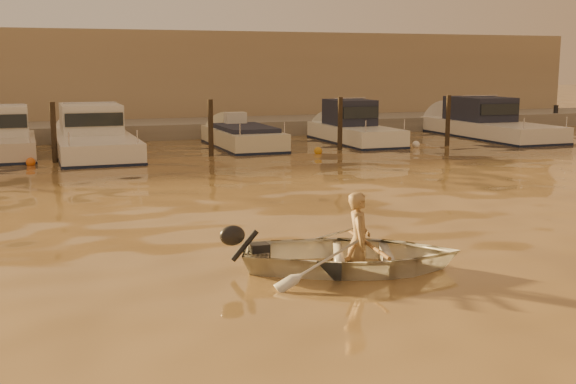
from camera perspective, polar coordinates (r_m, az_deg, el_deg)
name	(u,v)px	position (r m, az deg, el deg)	size (l,w,h in m)	color
ground_plane	(407,246)	(13.18, 9.40, -4.24)	(160.00, 160.00, 0.00)	brown
dinghy	(352,255)	(11.56, 5.09, -4.97)	(2.46, 3.44, 0.71)	silver
person	(359,240)	(11.51, 5.60, -3.82)	(0.57, 0.37, 1.55)	#9F7C4F
outboard_motor	(258,252)	(11.54, -2.39, -4.74)	(0.90, 0.40, 0.70)	black
oar_port	(368,244)	(11.53, 6.34, -4.09)	(0.06, 0.06, 2.10)	olive
oar_starboard	(355,244)	(11.52, 5.35, -4.09)	(0.06, 0.06, 2.10)	brown
moored_boat_1	(7,139)	(27.24, -21.34, 3.93)	(1.87, 5.71, 1.75)	beige
moored_boat_2	(93,136)	(27.33, -15.14, 4.29)	(2.64, 8.72, 1.75)	white
moored_boat_3	(243,141)	(28.40, -3.59, 4.01)	(2.10, 6.04, 0.95)	beige
moored_boat_4	(355,128)	(30.08, 5.32, 5.09)	(2.05, 6.38, 1.75)	white
moored_boat_5	(489,123)	(33.40, 15.62, 5.26)	(2.57, 8.52, 1.75)	silver
piling_1	(54,135)	(25.03, -18.01, 4.27)	(0.18, 0.18, 2.20)	#2D2319
piling_2	(211,130)	(25.75, -6.12, 4.86)	(0.18, 0.18, 2.20)	#2D2319
piling_3	(340,126)	(27.37, 4.13, 5.20)	(0.18, 0.18, 2.20)	#2D2319
piling_4	(448,123)	(29.59, 12.52, 5.35)	(0.18, 0.18, 2.20)	#2D2319
fender_b	(31,162)	(24.69, -19.67, 2.23)	(0.30, 0.30, 0.30)	#D76019
fender_c	(138,161)	(24.17, -11.78, 2.45)	(0.30, 0.30, 0.30)	white
fender_d	(318,151)	(26.28, 2.39, 3.26)	(0.30, 0.30, 0.30)	orange
fender_e	(416,145)	(28.77, 10.08, 3.70)	(0.30, 0.30, 0.30)	white
quay	(175,132)	(33.36, -8.94, 4.69)	(52.00, 4.00, 1.00)	gray
waterfront_building	(153,80)	(38.64, -10.62, 8.71)	(46.00, 7.00, 4.80)	#9E8466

